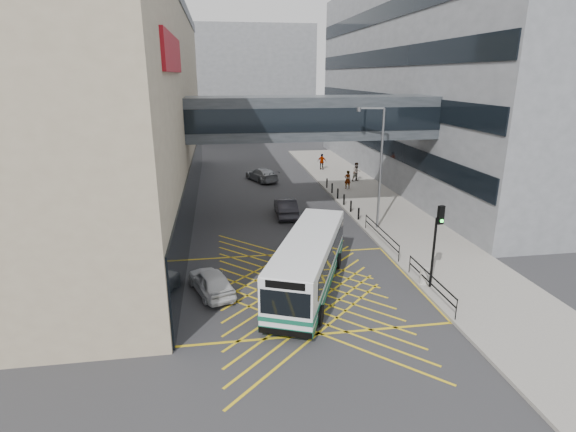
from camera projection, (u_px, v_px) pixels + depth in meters
name	position (u px, v px, depth m)	size (l,w,h in m)	color
ground	(300.00, 287.00, 23.18)	(120.00, 120.00, 0.00)	#333335
building_whsmith	(24.00, 110.00, 33.22)	(24.17, 42.00, 16.00)	tan
building_right	(488.00, 80.00, 46.31)	(24.09, 44.00, 20.00)	slate
building_far	(226.00, 84.00, 76.73)	(28.00, 16.00, 18.00)	slate
skybridge	(312.00, 117.00, 32.68)	(20.00, 4.10, 3.00)	#31363B
pavement	(372.00, 201.00, 38.62)	(6.00, 54.00, 0.16)	gray
box_junction	(300.00, 287.00, 23.18)	(12.00, 9.00, 0.01)	gold
bus	(309.00, 261.00, 22.64)	(5.91, 10.11, 2.80)	silver
car_white	(211.00, 281.00, 22.34)	(1.67, 4.08, 1.30)	silver
car_dark	(286.00, 207.00, 34.60)	(1.76, 4.50, 1.41)	black
car_silver	(262.00, 174.00, 46.10)	(1.96, 4.64, 1.44)	#979A9F
traffic_light	(437.00, 235.00, 21.93)	(0.34, 0.52, 4.35)	black
street_lamp	(378.00, 161.00, 30.31)	(1.87, 0.66, 8.28)	slate
litter_bin	(424.00, 276.00, 23.09)	(0.47, 0.47, 0.82)	#ADA89E
kerb_railings	(401.00, 251.00, 25.50)	(0.05, 12.54, 1.00)	black
bollards	(341.00, 196.00, 38.05)	(0.14, 10.14, 0.90)	black
pedestrian_a	(348.00, 180.00, 42.33)	(0.69, 0.49, 1.72)	gray
pedestrian_b	(357.00, 172.00, 45.21)	(0.93, 0.54, 1.90)	gray
pedestrian_c	(322.00, 162.00, 50.89)	(1.05, 0.51, 1.79)	gray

